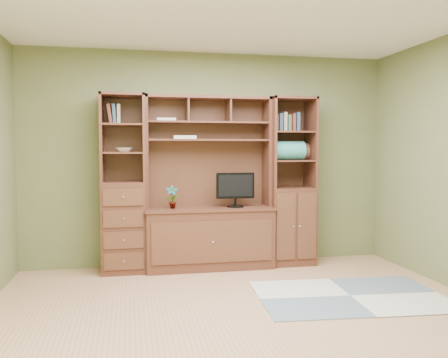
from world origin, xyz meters
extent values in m
cube|color=tan|center=(0.00, 0.00, 0.00)|extent=(4.60, 4.10, 0.04)
cube|color=white|center=(0.00, 0.00, 2.60)|extent=(4.60, 4.10, 0.04)
cube|color=#636C41|center=(0.00, 2.00, 1.30)|extent=(4.50, 0.04, 2.60)
cube|color=#636C41|center=(0.00, -2.00, 1.30)|extent=(4.50, 0.04, 2.60)
cube|color=#492519|center=(-0.04, 1.73, 1.02)|extent=(1.54, 0.53, 2.05)
cube|color=#492519|center=(-1.04, 1.77, 1.02)|extent=(0.50, 0.45, 2.05)
cube|color=#492519|center=(0.98, 1.77, 1.02)|extent=(0.55, 0.45, 2.05)
cube|color=#939898|center=(1.11, 0.37, 0.01)|extent=(1.86, 1.31, 0.01)
cube|color=black|center=(0.27, 1.70, 1.01)|extent=(0.46, 0.21, 0.57)
imported|color=brown|center=(-0.49, 1.70, 0.86)|extent=(0.14, 0.10, 0.27)
cube|color=beige|center=(-0.33, 1.82, 1.56)|extent=(0.26, 0.19, 0.04)
imported|color=silver|center=(-1.03, 1.77, 1.41)|extent=(0.19, 0.19, 0.05)
cube|color=teal|center=(0.93, 1.73, 1.40)|extent=(0.39, 0.23, 0.23)
cube|color=brown|center=(1.12, 1.85, 1.39)|extent=(0.38, 0.21, 0.21)
camera|label=1|loc=(-0.97, -3.80, 1.42)|focal=38.00mm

